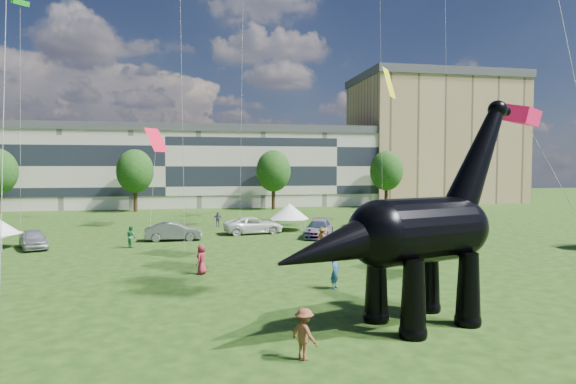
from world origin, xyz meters
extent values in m
plane|color=#16330C|center=(0.00, 0.00, 0.00)|extent=(220.00, 220.00, 0.00)
cube|color=beige|center=(-8.00, 62.00, 6.00)|extent=(78.00, 11.00, 12.00)
cube|color=tan|center=(40.00, 65.00, 11.00)|extent=(28.00, 18.00, 22.00)
cylinder|color=#382314|center=(-12.00, 53.00, 1.60)|extent=(0.56, 0.56, 3.20)
ellipsoid|color=#14380F|center=(-12.00, 53.00, 6.32)|extent=(5.20, 5.20, 6.24)
cylinder|color=#382314|center=(8.00, 53.00, 1.60)|extent=(0.56, 0.56, 3.20)
ellipsoid|color=#14380F|center=(8.00, 53.00, 6.32)|extent=(5.20, 5.20, 6.24)
cylinder|color=#382314|center=(26.00, 53.00, 1.60)|extent=(0.56, 0.56, 3.20)
ellipsoid|color=#14380F|center=(26.00, 53.00, 6.32)|extent=(5.20, 5.20, 6.24)
cone|color=black|center=(4.76, -1.88, 1.48)|extent=(1.29, 1.29, 2.96)
sphere|color=black|center=(4.76, -1.88, 0.18)|extent=(1.08, 1.08, 1.08)
cone|color=black|center=(4.09, 0.18, 1.48)|extent=(1.29, 1.29, 2.96)
sphere|color=black|center=(4.09, 0.18, 0.18)|extent=(1.08, 1.08, 1.08)
cone|color=black|center=(7.57, -0.97, 1.48)|extent=(1.29, 1.29, 2.96)
sphere|color=black|center=(7.57, -0.97, 0.18)|extent=(1.08, 1.08, 1.08)
cone|color=black|center=(6.90, 1.09, 1.48)|extent=(1.29, 1.29, 2.96)
sphere|color=black|center=(6.90, 1.09, 0.18)|extent=(1.08, 1.08, 1.08)
cylinder|color=black|center=(5.74, -0.42, 3.84)|extent=(4.76, 3.81, 2.66)
sphere|color=black|center=(3.77, -1.07, 3.84)|extent=(2.66, 2.66, 2.66)
sphere|color=black|center=(7.70, 0.22, 3.84)|extent=(2.56, 2.56, 2.56)
cone|color=black|center=(8.84, 0.59, 6.69)|extent=(3.98, 2.55, 5.22)
sphere|color=black|center=(9.99, 0.96, 8.96)|extent=(0.83, 0.83, 0.83)
cylinder|color=black|center=(10.27, 1.05, 8.91)|extent=(0.79, 0.63, 0.43)
cone|color=black|center=(1.84, -1.70, 3.51)|extent=(5.59, 3.58, 2.89)
imported|color=silver|center=(-15.89, 21.94, 0.76)|extent=(3.44, 4.79, 1.51)
imported|color=slate|center=(-5.27, 24.19, 0.79)|extent=(4.85, 1.74, 1.59)
imported|color=white|center=(2.08, 27.30, 0.79)|extent=(6.04, 3.49, 1.58)
imported|color=#595960|center=(7.61, 23.79, 0.78)|extent=(4.10, 5.78, 1.55)
cube|color=white|center=(5.89, 29.01, 1.13)|extent=(3.92, 3.92, 0.12)
cone|color=white|center=(5.89, 29.01, 1.96)|extent=(4.96, 4.96, 1.54)
cylinder|color=#999999|center=(4.06, 28.10, 0.57)|extent=(0.06, 0.06, 1.13)
cylinder|color=#999999|center=(6.80, 27.18, 0.57)|extent=(0.06, 0.06, 1.13)
cylinder|color=#999999|center=(4.99, 30.84, 0.57)|extent=(0.06, 0.06, 1.13)
cylinder|color=#999999|center=(7.72, 29.91, 0.57)|extent=(0.06, 0.06, 1.13)
cube|color=white|center=(15.00, 30.73, 1.15)|extent=(3.27, 3.27, 0.13)
cone|color=white|center=(15.00, 30.73, 1.98)|extent=(4.14, 4.14, 1.57)
cylinder|color=#999999|center=(13.47, 29.33, 0.57)|extent=(0.06, 0.06, 1.15)
cylinder|color=#999999|center=(16.39, 29.20, 0.57)|extent=(0.06, 0.06, 1.15)
cylinder|color=#999999|center=(13.60, 32.25, 0.57)|extent=(0.06, 0.06, 1.15)
cylinder|color=#999999|center=(16.52, 32.12, 0.57)|extent=(0.06, 0.06, 1.15)
cylinder|color=#999999|center=(-17.77, 20.87, 0.55)|extent=(0.06, 0.06, 1.10)
cylinder|color=#999999|center=(-17.34, 23.63, 0.55)|extent=(0.06, 0.06, 1.10)
imported|color=brown|center=(6.40, 17.90, 0.83)|extent=(1.05, 1.24, 1.66)
imported|color=black|center=(13.39, 17.00, 0.79)|extent=(1.24, 1.47, 1.58)
imported|color=maroon|center=(-2.98, 10.41, 0.89)|extent=(0.91, 1.04, 1.79)
imported|color=brown|center=(0.29, -3.14, 0.86)|extent=(1.13, 1.28, 1.73)
imported|color=#33814B|center=(-8.41, 21.10, 0.87)|extent=(0.99, 1.06, 1.73)
imported|color=#31657A|center=(20.05, 35.12, 0.79)|extent=(0.68, 0.67, 1.59)
imported|color=#285595|center=(3.91, 5.68, 0.90)|extent=(0.73, 0.78, 1.80)
imported|color=#50377C|center=(-1.12, 33.29, 0.80)|extent=(0.95, 0.40, 1.61)
cube|color=#D70E40|center=(15.13, 6.22, 9.34)|extent=(3.17, 2.97, 1.16)
plane|color=yellow|center=(16.92, 30.21, 15.32)|extent=(2.69, 3.16, 3.18)
plane|color=red|center=(-7.50, 34.81, 9.29)|extent=(2.96, 3.19, 2.56)
cube|color=#189B17|center=(-20.40, 34.30, 22.77)|extent=(1.67, 1.63, 0.64)
camera|label=1|loc=(-3.13, -18.49, 6.41)|focal=30.00mm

